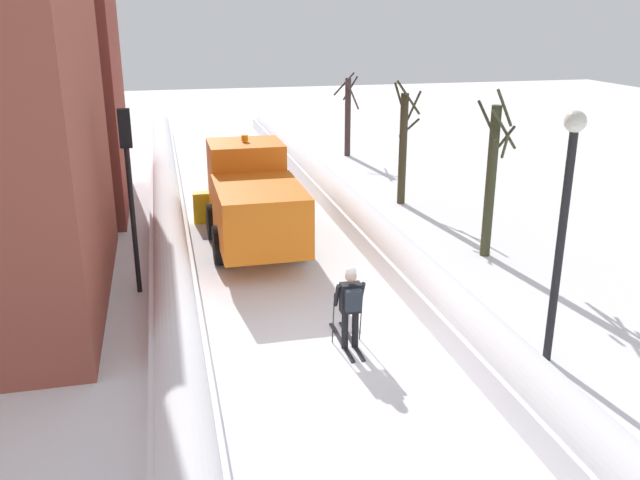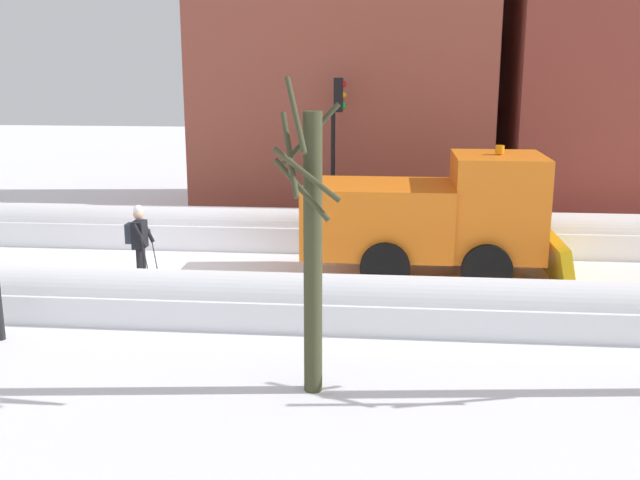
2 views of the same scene
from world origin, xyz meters
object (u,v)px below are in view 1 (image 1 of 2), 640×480
plow_truck (253,199)px  skier (351,304)px  bare_tree_near (492,177)px  bare_tree_mid (403,146)px  bare_tree_far (348,115)px  traffic_light_pole (128,167)px  street_lamp (565,208)px

plow_truck → skier: (1.05, -6.67, -0.48)m
bare_tree_near → bare_tree_mid: bare_tree_near is taller
bare_tree_far → skier: bearing=-105.4°
plow_truck → bare_tree_near: 6.77m
bare_tree_far → bare_tree_near: bearing=-89.7°
bare_tree_mid → bare_tree_far: (0.38, 8.66, -0.17)m
plow_truck → bare_tree_mid: (5.89, 3.59, 0.64)m
traffic_light_pole → bare_tree_near: bare_tree_near is taller
skier → bare_tree_far: size_ratio=0.46×
traffic_light_pole → bare_tree_mid: bearing=33.7°
skier → bare_tree_far: 19.65m
plow_truck → bare_tree_far: bearing=62.9°
skier → bare_tree_mid: 11.40m
bare_tree_near → skier: bearing=-139.8°
bare_tree_near → bare_tree_mid: bearing=94.6°
plow_truck → traffic_light_pole: 4.44m
skier → bare_tree_mid: size_ratio=0.41×
plow_truck → street_lamp: 9.52m
street_lamp → bare_tree_far: 20.41m
skier → bare_tree_far: bare_tree_far is taller
skier → bare_tree_mid: bearing=64.8°
skier → traffic_light_pole: 6.36m
bare_tree_mid → bare_tree_far: bare_tree_mid is taller
bare_tree_near → plow_truck: bearing=161.0°
plow_truck → bare_tree_mid: bearing=31.4°
street_lamp → traffic_light_pole: bearing=145.3°
bare_tree_mid → bare_tree_near: bearing=-85.4°
bare_tree_near → bare_tree_far: bare_tree_near is taller
traffic_light_pole → plow_truck: bearing=37.7°
plow_truck → street_lamp: street_lamp is taller
bare_tree_mid → bare_tree_far: bearing=87.5°
bare_tree_mid → plow_truck: bearing=-148.6°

